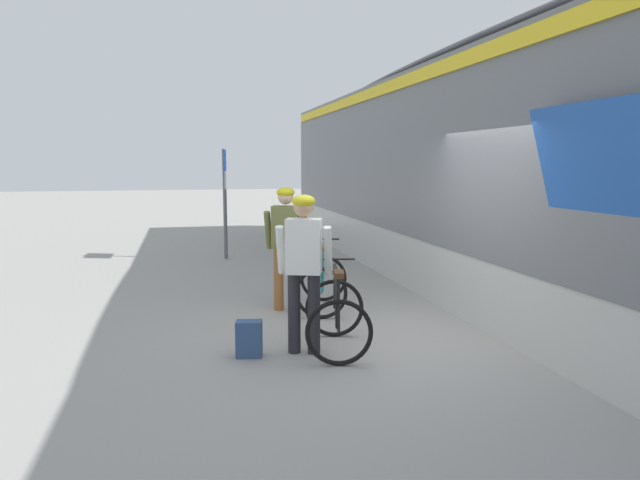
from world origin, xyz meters
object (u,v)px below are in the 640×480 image
(bicycle_far_black, at_px, (337,316))
(cyclist_near_in_olive, at_px, (286,237))
(train_car, at_px, (567,173))
(platform_sign_post, at_px, (225,185))
(backpack_on_platform, at_px, (249,339))
(bicycle_near_teal, at_px, (322,282))
(cyclist_far_in_white, at_px, (304,259))

(bicycle_far_black, bearing_deg, cyclist_near_in_olive, 97.16)
(train_car, relative_size, bicycle_far_black, 18.03)
(cyclist_near_in_olive, distance_m, bicycle_far_black, 2.02)
(platform_sign_post, bearing_deg, train_car, -54.19)
(train_car, relative_size, backpack_on_platform, 53.86)
(train_car, distance_m, backpack_on_platform, 4.85)
(bicycle_near_teal, distance_m, bicycle_far_black, 1.83)
(backpack_on_platform, bearing_deg, cyclist_near_in_olive, 80.62)
(bicycle_far_black, bearing_deg, bicycle_near_teal, 81.45)
(cyclist_far_in_white, relative_size, bicycle_near_teal, 1.45)
(bicycle_far_black, xyz_separation_m, backpack_on_platform, (-0.98, 0.01, -0.20))
(backpack_on_platform, bearing_deg, bicycle_near_teal, 67.31)
(cyclist_near_in_olive, relative_size, bicycle_near_teal, 1.45)
(train_car, xyz_separation_m, cyclist_near_in_olive, (-3.70, 1.06, -0.91))
(cyclist_near_in_olive, xyz_separation_m, cyclist_far_in_white, (-0.13, -1.89, 0.00))
(bicycle_near_teal, bearing_deg, backpack_on_platform, -124.86)
(cyclist_near_in_olive, distance_m, backpack_on_platform, 2.20)
(cyclist_near_in_olive, bearing_deg, platform_sign_post, 96.10)
(cyclist_far_in_white, xyz_separation_m, bicycle_near_teal, (0.64, 1.81, -0.65))
(train_car, distance_m, cyclist_near_in_olive, 3.95)
(backpack_on_platform, relative_size, platform_sign_post, 0.17)
(cyclist_near_in_olive, xyz_separation_m, bicycle_far_black, (0.24, -1.90, -0.65))
(cyclist_near_in_olive, bearing_deg, train_car, -16.03)
(bicycle_near_teal, xyz_separation_m, backpack_on_platform, (-1.26, -1.80, -0.20))
(train_car, distance_m, cyclist_far_in_white, 4.02)
(cyclist_far_in_white, bearing_deg, platform_sign_post, 93.23)
(platform_sign_post, bearing_deg, backpack_on_platform, -92.03)
(train_car, bearing_deg, cyclist_near_in_olive, 163.97)
(bicycle_far_black, bearing_deg, train_car, 13.56)
(bicycle_far_black, relative_size, platform_sign_post, 0.50)
(cyclist_near_in_olive, bearing_deg, backpack_on_platform, -111.55)
(bicycle_far_black, bearing_deg, platform_sign_post, 96.40)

